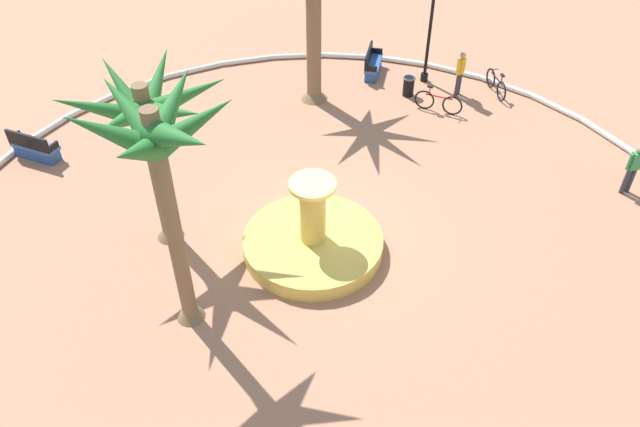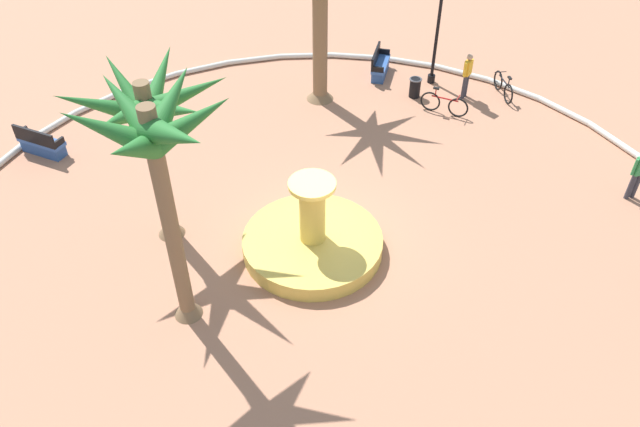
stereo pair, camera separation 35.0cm
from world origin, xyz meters
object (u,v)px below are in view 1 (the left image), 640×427
Objects in this scene: person_pedestrian_stroll at (634,167)px; bench_east at (35,149)px; lamppost at (432,13)px; trash_bin at (409,86)px; fountain at (313,241)px; bicycle_red_frame at (496,84)px; palm_tree_mid_plaza at (160,158)px; person_cyclist_helmet at (460,71)px; palm_tree_near_fountain at (147,120)px; bicycle_by_lamppost at (438,102)px; bench_north at (373,66)px.

bench_east is at bearing 40.15° from person_pedestrian_stroll.
lamppost is 6.22× the size of trash_bin.
trash_bin is (-5.72, -11.50, 0.04)m from bench_east.
lamppost is (3.72, -9.44, 2.33)m from fountain.
palm_tree_mid_plaza is at bearing 93.71° from bicycle_red_frame.
person_cyclist_helmet is 7.00m from person_pedestrian_stroll.
bicycle_red_frame is 0.88× the size of person_pedestrian_stroll.
person_cyclist_helmet is (-0.88, -11.87, -2.81)m from palm_tree_near_fountain.
lamppost is at bearing -78.30° from trash_bin.
bicycle_by_lamppost is (-1.72, 1.43, -2.27)m from lamppost.
lamppost is at bearing 1.01° from person_cyclist_helmet.
person_cyclist_helmet is at bearing 50.01° from bicycle_red_frame.
bench_east reaches higher than trash_bin.
fountain is at bearing -96.03° from palm_tree_mid_plaza.
fountain is 2.31× the size of bench_north.
lamppost reaches higher than bench_east.
fountain reaches higher than bicycle_red_frame.
trash_bin is (-0.27, 1.28, -2.27)m from lamppost.
lamppost is at bearing 24.67° from bicycle_red_frame.
bicycle_by_lamppost is at bearing -75.94° from fountain.
fountain is at bearing 60.67° from person_pedestrian_stroll.
palm_tree_near_fountain reaches higher than person_pedestrian_stroll.
lamppost reaches higher than bicycle_red_frame.
palm_tree_mid_plaza is 9.80m from bench_east.
palm_tree_mid_plaza is 13.80m from bench_north.
palm_tree_near_fountain is at bearing 84.03° from bicycle_by_lamppost.
lamppost is (-5.46, -12.79, 2.31)m from bench_east.
bench_north is at bearing 30.36° from lamppost.
bench_north is at bearing -77.73° from palm_tree_near_fountain.
lamppost is 2.81× the size of bicycle_by_lamppost.
bench_east reaches higher than bicycle_by_lamppost.
person_pedestrian_stroll is at bearing -139.85° from bench_east.
palm_tree_near_fountain reaches higher than fountain.
palm_tree_mid_plaza is 13.66m from lamppost.
bench_east is at bearing 61.47° from person_cyclist_helmet.
bench_east is 1.15× the size of bicycle_red_frame.
bicycle_red_frame is at bearing -86.29° from palm_tree_mid_plaza.
palm_tree_mid_plaza is 3.73× the size of bicycle_by_lamppost.
fountain is 2.21× the size of person_cyclist_helmet.
fountain is 5.10× the size of trash_bin.
bicycle_red_frame is at bearing -152.89° from bench_north.
lamppost is (0.63, -11.85, -1.11)m from palm_tree_near_fountain.
palm_tree_mid_plaza is 4.14× the size of bicycle_red_frame.
bench_north is 0.97× the size of person_pedestrian_stroll.
bench_east is (6.09, 0.94, -3.41)m from palm_tree_near_fountain.
lamppost reaches higher than bicycle_by_lamppost.
lamppost is at bearing -113.12° from bench_east.
fountain is 2.56× the size of bicycle_red_frame.
palm_tree_near_fountain is at bearing -171.23° from bench_east.
palm_tree_mid_plaza reaches higher than bicycle_by_lamppost.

